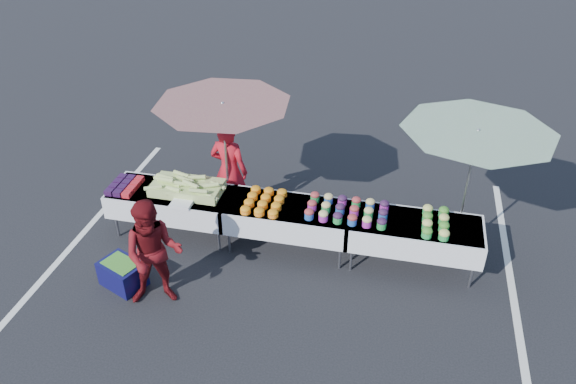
% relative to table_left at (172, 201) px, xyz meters
% --- Properties ---
extents(ground, '(80.00, 80.00, 0.00)m').
position_rel_table_left_xyz_m(ground, '(1.80, 0.00, -0.58)').
color(ground, black).
extents(stripe_left, '(0.10, 5.00, 0.00)m').
position_rel_table_left_xyz_m(stripe_left, '(-1.40, 0.00, -0.58)').
color(stripe_left, silver).
rests_on(stripe_left, ground).
extents(stripe_right, '(0.10, 5.00, 0.00)m').
position_rel_table_left_xyz_m(stripe_right, '(5.00, 0.00, -0.58)').
color(stripe_right, silver).
rests_on(stripe_right, ground).
extents(table_left, '(1.86, 0.81, 0.75)m').
position_rel_table_left_xyz_m(table_left, '(0.00, 0.00, 0.00)').
color(table_left, white).
rests_on(table_left, ground).
extents(table_center, '(1.86, 0.81, 0.75)m').
position_rel_table_left_xyz_m(table_center, '(1.80, 0.00, 0.00)').
color(table_center, white).
rests_on(table_center, ground).
extents(table_right, '(1.86, 0.81, 0.75)m').
position_rel_table_left_xyz_m(table_right, '(3.60, 0.00, 0.00)').
color(table_right, white).
rests_on(table_right, ground).
extents(berry_punnets, '(0.40, 0.54, 0.08)m').
position_rel_table_left_xyz_m(berry_punnets, '(-0.71, -0.06, 0.21)').
color(berry_punnets, black).
rests_on(berry_punnets, table_left).
extents(corn_pile, '(1.16, 0.57, 0.26)m').
position_rel_table_left_xyz_m(corn_pile, '(0.26, 0.04, 0.26)').
color(corn_pile, '#BFE072').
rests_on(corn_pile, table_left).
extents(plastic_bags, '(0.30, 0.25, 0.05)m').
position_rel_table_left_xyz_m(plastic_bags, '(0.30, -0.30, 0.19)').
color(plastic_bags, white).
rests_on(plastic_bags, table_left).
extents(carrot_bowls, '(0.55, 0.69, 0.11)m').
position_rel_table_left_xyz_m(carrot_bowls, '(1.45, -0.01, 0.22)').
color(carrot_bowls, orange).
rests_on(carrot_bowls, table_center).
extents(potato_cups, '(1.14, 0.58, 0.16)m').
position_rel_table_left_xyz_m(potato_cups, '(2.65, 0.00, 0.25)').
color(potato_cups, '#2353A7').
rests_on(potato_cups, table_right).
extents(bean_baskets, '(0.36, 0.68, 0.15)m').
position_rel_table_left_xyz_m(bean_baskets, '(3.86, -0.01, 0.24)').
color(bean_baskets, green).
rests_on(bean_baskets, table_right).
extents(vendor, '(0.65, 0.47, 1.66)m').
position_rel_table_left_xyz_m(vendor, '(0.72, 0.64, 0.25)').
color(vendor, red).
rests_on(vendor, ground).
extents(customer, '(0.89, 0.78, 1.55)m').
position_rel_table_left_xyz_m(customer, '(0.38, -1.45, 0.19)').
color(customer, '#600E12').
rests_on(customer, ground).
extents(umbrella_left, '(2.50, 2.50, 2.05)m').
position_rel_table_left_xyz_m(umbrella_left, '(0.73, 0.51, 1.28)').
color(umbrella_left, black).
rests_on(umbrella_left, ground).
extents(umbrella_right, '(2.17, 2.17, 2.07)m').
position_rel_table_left_xyz_m(umbrella_right, '(4.23, 0.40, 1.29)').
color(umbrella_right, black).
rests_on(umbrella_right, ground).
extents(storage_bin, '(0.69, 0.61, 0.38)m').
position_rel_table_left_xyz_m(storage_bin, '(-0.23, -1.29, -0.39)').
color(storage_bin, '#0D0C3F').
rests_on(storage_bin, ground).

